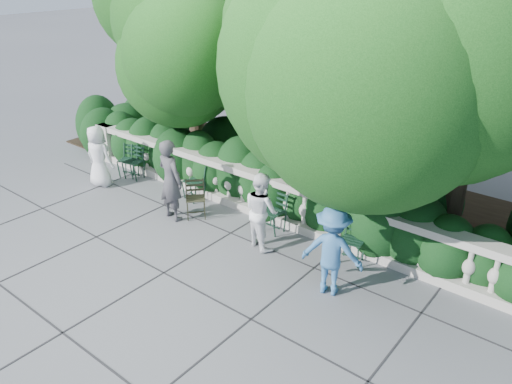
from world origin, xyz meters
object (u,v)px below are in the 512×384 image
Objects in this scene: chair_a at (131,180)px; person_woman_grey at (171,180)px; chair_c at (189,201)px; person_older_blue at (332,251)px; chair_weathered at (197,220)px; chair_b at (127,179)px; person_casual_man at (261,210)px; person_businessman at (99,156)px; chair_f at (348,265)px; chair_e at (268,234)px.

person_woman_grey reaches higher than chair_a.
person_older_blue is (4.27, -0.91, 0.79)m from chair_c.
chair_c is 1.00× the size of chair_weathered.
person_casual_man is at bearing -26.60° from chair_b.
person_businessman is at bearing 22.32° from person_casual_man.
chair_c and chair_f have the same top height.
person_older_blue is (6.26, -0.83, 0.79)m from chair_a.
chair_b is 0.56× the size of person_casual_man.
person_businessman is (-4.63, -0.65, 0.76)m from chair_e.
person_casual_man is at bearing -15.06° from chair_a.
chair_weathered is 1.03m from person_woman_grey.
chair_e is 0.56× the size of person_casual_man.
chair_c is 2.52m from person_businessman.
person_woman_grey is at bearing -179.42° from chair_f.
person_woman_grey is (-3.84, -0.72, 0.88)m from chair_f.
person_woman_grey is 2.19m from person_casual_man.
person_casual_man is at bearing -30.42° from person_older_blue.
chair_b is at bearing 171.01° from chair_a.
person_older_blue reaches higher than person_businessman.
chair_e is (4.48, 0.04, 0.00)m from chair_b.
person_older_blue reaches higher than chair_b.
chair_a is at bearing -166.34° from chair_c.
person_businessman is at bearing -168.63° from chair_e.
chair_weathered is at bearing 178.30° from chair_f.
chair_weathered is 3.18m from person_businessman.
person_older_blue is (6.43, -0.82, 0.79)m from chair_b.
person_businessman is at bearing -18.47° from person_older_blue.
person_businessman reaches higher than chair_a.
chair_e and chair_weathered have the same top height.
chair_b is at bearing -176.15° from chair_e.
chair_f is at bearing 176.63° from person_businessman.
person_casual_man is (2.48, -0.47, 0.76)m from chair_c.
person_casual_man is (0.15, -0.42, 0.76)m from chair_e.
person_woman_grey reaches higher than person_casual_man.
person_businessman is 6.58m from person_older_blue.
chair_a is 4.30m from chair_e.
chair_f is at bearing 3.49° from chair_e.
chair_e and chair_f have the same top height.
person_woman_grey is at bearing -26.78° from chair_a.
person_casual_man reaches higher than chair_e.
chair_e is 4.73m from person_businessman.
chair_c is at bearing 169.22° from chair_f.
person_woman_grey reaches higher than chair_f.
chair_b is 0.53× the size of person_older_blue.
chair_a is 1.00× the size of chair_f.
chair_a is 6.36m from person_older_blue.
chair_weathered is (0.78, -0.55, 0.00)m from chair_c.
person_casual_man is (4.78, 0.23, 0.00)m from person_businessman.
chair_c is 4.44m from person_older_blue.
chair_weathered is (-3.36, -0.50, 0.00)m from chair_f.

